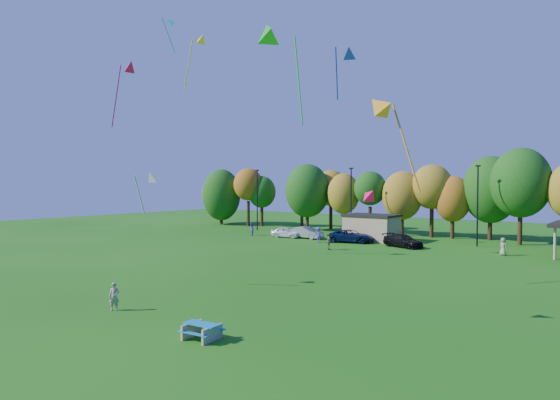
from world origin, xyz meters
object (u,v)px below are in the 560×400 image
Objects in this scene: car_b at (306,233)px; car_c at (351,236)px; kite_flyer at (114,297)px; car_d at (403,241)px; picnic_table at (202,330)px; car_a at (286,232)px.

car_b is 0.83× the size of car_c.
car_d is (1.64, 35.54, -0.07)m from kite_flyer.
picnic_table is 38.66m from car_c.
kite_flyer is 36.26m from car_c.
picnic_table is at bearing -151.13° from car_d.
car_c reaches higher than car_b.
car_a is at bearing 69.34° from kite_flyer.
car_a is 9.28m from car_c.
kite_flyer is (-7.61, 0.60, 0.36)m from picnic_table.
car_a is 0.83× the size of car_d.
picnic_table is 1.16× the size of kite_flyer.
car_a is 0.89× the size of car_b.
car_c is (-5.12, 35.90, -0.03)m from kite_flyer.
kite_flyer is at bearing -160.74° from car_b.
car_b is (2.64, 0.72, 0.06)m from car_a.
picnic_table is 0.37× the size of car_d.
kite_flyer is at bearing -166.17° from car_a.
car_c is 1.11× the size of car_d.
car_b is at bearing -82.96° from car_a.
car_b is (-19.36, 36.84, 0.32)m from picnic_table.
car_d is (-5.97, 36.14, 0.29)m from picnic_table.
car_b is at bearing 106.50° from car_d.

